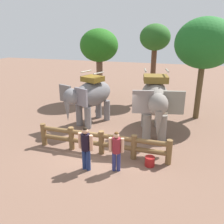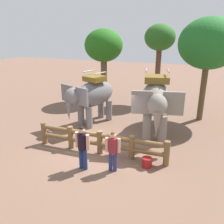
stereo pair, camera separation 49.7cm
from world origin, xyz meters
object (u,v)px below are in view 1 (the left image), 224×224
(elephant_near_left, at_px, (90,96))
(log_fence, at_px, (101,141))
(feed_bucket, at_px, (150,161))
(tourist_woman_in_black, at_px, (86,146))
(elephant_center, at_px, (155,100))
(tourist_man_in_blue, at_px, (116,149))
(tree_back_center, at_px, (99,47))
(tree_far_right, at_px, (205,44))
(tree_far_left, at_px, (155,40))

(elephant_near_left, bearing_deg, log_fence, -60.55)
(log_fence, bearing_deg, feed_bucket, -9.35)
(tourist_woman_in_black, bearing_deg, feed_bucket, 23.03)
(elephant_center, distance_m, tourist_woman_in_black, 4.43)
(log_fence, height_order, tourist_man_in_blue, tourist_man_in_blue)
(elephant_center, xyz_separation_m, tree_back_center, (-4.73, 5.13, 2.09))
(log_fence, height_order, tree_back_center, tree_back_center)
(tree_back_center, bearing_deg, tourist_man_in_blue, -66.27)
(elephant_near_left, xyz_separation_m, feed_bucket, (3.87, -3.43, -1.47))
(elephant_center, relative_size, tourist_woman_in_black, 2.24)
(elephant_near_left, height_order, elephant_center, elephant_center)
(elephant_center, bearing_deg, tourist_woman_in_black, -117.25)
(tourist_man_in_blue, distance_m, tree_back_center, 10.01)
(tourist_man_in_blue, bearing_deg, tourist_woman_in_black, -166.85)
(elephant_center, height_order, feed_bucket, elephant_center)
(tree_back_center, bearing_deg, elephant_center, -47.34)
(log_fence, relative_size, tree_far_right, 1.02)
(tourist_man_in_blue, relative_size, feed_bucket, 4.12)
(log_fence, distance_m, elephant_near_left, 3.69)
(elephant_near_left, distance_m, feed_bucket, 5.38)
(log_fence, xyz_separation_m, tourist_woman_in_black, (-0.14, -1.32, 0.41))
(tree_far_left, height_order, feed_bucket, tree_far_left)
(log_fence, distance_m, tourist_woman_in_black, 1.39)
(tourist_woman_in_black, distance_m, feed_bucket, 2.60)
(feed_bucket, bearing_deg, tree_far_right, 73.21)
(tree_far_left, bearing_deg, tree_far_right, -42.64)
(elephant_near_left, xyz_separation_m, tree_back_center, (-1.14, 4.61, 2.29))
(elephant_near_left, height_order, tourist_woman_in_black, elephant_near_left)
(tourist_woman_in_black, relative_size, feed_bucket, 4.50)
(elephant_near_left, height_order, tourist_man_in_blue, elephant_near_left)
(tree_far_left, xyz_separation_m, feed_bucket, (1.23, -9.04, -4.23))
(elephant_near_left, distance_m, tourist_woman_in_black, 4.72)
(log_fence, xyz_separation_m, elephant_center, (1.85, 2.55, 1.25))
(tree_back_center, bearing_deg, tree_far_right, -15.08)
(elephant_center, relative_size, tourist_man_in_blue, 2.45)
(tourist_man_in_blue, bearing_deg, tree_back_center, 113.73)
(log_fence, distance_m, tree_far_left, 9.53)
(elephant_near_left, xyz_separation_m, tree_far_left, (2.64, 5.61, 2.77))
(tree_back_center, height_order, tree_far_right, tree_far_right)
(tree_back_center, xyz_separation_m, tree_far_right, (6.87, -1.85, 0.40))
(elephant_center, distance_m, tree_far_right, 4.64)
(log_fence, height_order, tree_far_right, tree_far_right)
(tourist_man_in_blue, height_order, tree_back_center, tree_back_center)
(elephant_center, bearing_deg, tree_back_center, 132.66)
(tourist_man_in_blue, relative_size, tree_back_center, 0.31)
(tourist_man_in_blue, relative_size, tree_far_left, 0.29)
(elephant_near_left, distance_m, tree_back_center, 5.27)
(tourist_man_in_blue, bearing_deg, tree_far_right, 66.26)
(elephant_center, bearing_deg, tourist_man_in_blue, -103.76)
(tourist_man_in_blue, distance_m, tree_far_right, 8.27)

